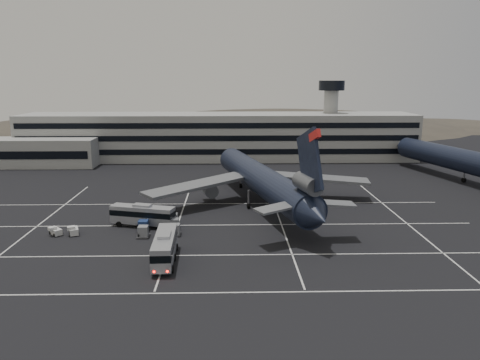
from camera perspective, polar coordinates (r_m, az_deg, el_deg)
name	(u,v)px	position (r m, az deg, el deg)	size (l,w,h in m)	color
ground	(211,233)	(77.41, -3.52, -6.42)	(260.00, 260.00, 0.00)	black
lane_markings	(217,231)	(78.06, -2.80, -6.24)	(90.00, 55.62, 0.01)	silver
terminal	(210,137)	(145.60, -3.71, 5.27)	(125.00, 26.00, 24.00)	gray
hills	(257,149)	(246.48, 2.14, 3.76)	(352.00, 180.00, 44.00)	#38332B
trijet_main	(262,180)	(92.04, 2.71, 0.03)	(46.06, 57.04, 18.08)	black
trijet_far	(469,161)	(124.25, 26.11, 2.09)	(22.68, 57.05, 18.08)	black
bus_near	(165,246)	(65.85, -9.16, -7.94)	(3.27, 11.66, 4.08)	#9D9FA6
bus_far	(143,214)	(81.44, -11.78, -4.12)	(11.40, 5.41, 3.93)	#9D9FA6
tug_a	(74,231)	(80.70, -19.60, -5.83)	(2.23, 2.76, 1.55)	silver
tug_b	(56,231)	(81.54, -21.52, -5.82)	(2.57, 2.62, 1.48)	silver
uld_cluster	(159,225)	(79.29, -9.88, -5.44)	(8.17, 9.23, 1.85)	#2D2D30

